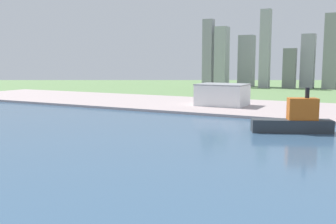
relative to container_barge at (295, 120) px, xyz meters
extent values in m
plane|color=#628550|center=(-38.69, -73.31, -8.51)|extent=(2400.00, 2400.00, 0.00)
cube|color=#385675|center=(-38.69, -133.31, -8.44)|extent=(840.00, 360.00, 0.15)
cube|color=#A99897|center=(-38.69, 116.69, -7.26)|extent=(840.00, 140.00, 2.50)
cube|color=#2D3338|center=(-2.14, -0.89, -4.01)|extent=(53.11, 30.90, 8.71)
cube|color=#BF5919|center=(4.13, 1.71, 7.59)|extent=(21.26, 16.29, 14.49)
cylinder|color=black|center=(6.56, 2.71, 18.33)|extent=(2.80, 2.80, 6.97)
cube|color=white|center=(-90.64, 111.71, 4.50)|extent=(48.48, 37.85, 21.03)
cube|color=gray|center=(-90.64, 111.71, 15.61)|extent=(49.45, 38.60, 1.20)
cube|color=gray|center=(-233.58, 434.21, 55.38)|extent=(19.32, 16.30, 127.79)
cube|color=#979C9D|center=(-205.26, 432.42, 47.70)|extent=(21.79, 26.49, 112.42)
cube|color=gray|center=(-166.78, 464.74, 40.12)|extent=(27.20, 27.27, 97.27)
cube|color=#979A9E|center=(-125.41, 437.82, 61.64)|extent=(17.98, 14.82, 140.32)
cube|color=slate|center=(-83.70, 450.51, 27.04)|extent=(22.26, 14.60, 71.10)
cube|color=#90909C|center=(-55.62, 470.21, 39.84)|extent=(23.34, 22.31, 96.71)
cube|color=gray|center=(-17.12, 461.42, 56.21)|extent=(23.17, 25.31, 129.46)
camera|label=1|loc=(41.14, -264.88, 38.75)|focal=41.04mm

